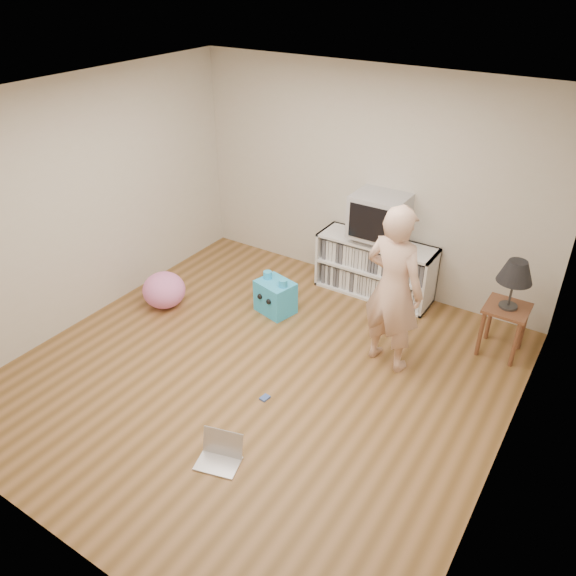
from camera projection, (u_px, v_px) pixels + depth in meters
The scene contains 13 objects.
ground at pixel (260, 374), 5.53m from camera, with size 4.50×4.50×0.00m, color brown.
walls at pixel (256, 258), 4.87m from camera, with size 4.52×4.52×2.60m.
ceiling at pixel (251, 104), 4.20m from camera, with size 4.50×4.50×0.01m, color white.
media_unit at pixel (376, 267), 6.70m from camera, with size 1.40×0.45×0.70m.
dvd_deck at pixel (378, 238), 6.49m from camera, with size 0.45×0.35×0.07m, color gray.
crt_tv at pixel (380, 216), 6.34m from camera, with size 0.60×0.53×0.50m.
side_table at pixel (505, 318), 5.64m from camera, with size 0.42×0.42×0.55m.
table_lamp at pixel (516, 273), 5.37m from camera, with size 0.34×0.34×0.52m.
person at pixel (393, 289), 5.29m from camera, with size 0.62×0.41×1.70m, color beige.
laptop at pixel (220, 453), 4.57m from camera, with size 0.41×0.36×0.24m.
playing_cards at pixel (265, 398), 5.23m from camera, with size 0.07×0.09×0.02m, color #4260B0.
plush_blue at pixel (275, 296), 6.41m from camera, with size 0.47×0.42×0.47m.
plush_pink at pixel (164, 290), 6.51m from camera, with size 0.49×0.49×0.42m, color pink.
Camera 1 is at (2.57, -3.48, 3.57)m, focal length 35.00 mm.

